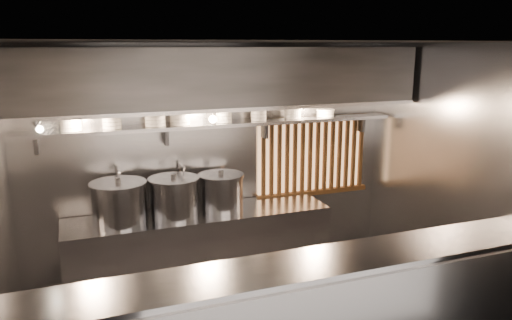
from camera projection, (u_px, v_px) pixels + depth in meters
ceiling at (260, 42)px, 4.34m from camera, size 4.50×4.50×0.00m
wall_back at (215, 161)px, 6.02m from camera, size 4.50×0.00×4.50m
wall_right at (452, 174)px, 5.43m from camera, size 0.00×3.00×3.00m
cooking_bench at (200, 250)px, 5.79m from camera, size 3.00×0.70×0.90m
bowl_shelf at (218, 124)px, 5.75m from camera, size 4.40×0.34×0.04m
exhaust_hood at (223, 78)px, 5.42m from camera, size 4.40×0.81×0.65m
wood_screen at (313, 156)px, 6.43m from camera, size 1.56×0.09×1.04m
faucet_left at (118, 181)px, 5.52m from camera, size 0.04×0.30×0.50m
faucet_right at (181, 175)px, 5.76m from camera, size 0.04×0.30×0.50m
heat_lamp at (36, 123)px, 4.62m from camera, size 0.25×0.35×0.20m
pendant_bulb at (213, 119)px, 5.58m from camera, size 0.09×0.09×0.19m
stock_pot_left at (174, 197)px, 5.54m from camera, size 0.73×0.73×0.48m
stock_pot_mid at (119, 203)px, 5.33m from camera, size 0.66×0.66×0.49m
stock_pot_right at (221, 192)px, 5.78m from camera, size 0.58×0.58×0.46m
bowl_stack_0 at (71, 123)px, 5.18m from camera, size 0.24×0.24×0.17m
bowl_stack_1 at (112, 122)px, 5.32m from camera, size 0.21×0.21×0.13m
bowl_stack_2 at (155, 120)px, 5.48m from camera, size 0.24×0.24×0.13m
bowl_stack_3 at (180, 119)px, 5.57m from camera, size 0.24×0.24×0.13m
bowl_stack_4 at (224, 115)px, 5.75m from camera, size 0.20×0.20×0.17m
bowl_stack_5 at (259, 113)px, 5.89m from camera, size 0.20×0.20×0.17m
bowl_stack_6 at (293, 113)px, 6.05m from camera, size 0.22×0.22×0.13m
bowl_stack_7 at (325, 113)px, 6.21m from camera, size 0.23×0.23×0.09m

